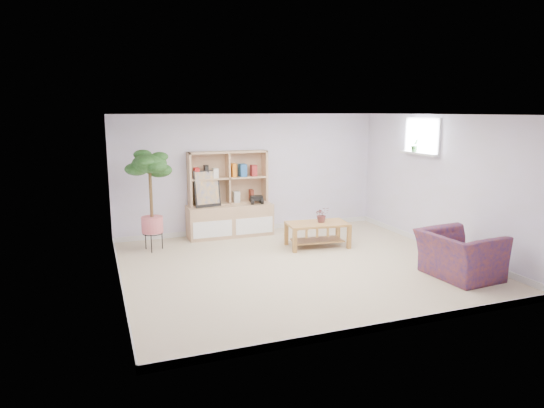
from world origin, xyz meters
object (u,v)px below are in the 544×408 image
object	(u,v)px
coffee_table	(317,235)
floor_tree	(151,201)
storage_unit	(230,194)
armchair	(460,252)

from	to	relation	value
coffee_table	floor_tree	bearing A→B (deg)	169.92
storage_unit	floor_tree	xyz separation A→B (m)	(-1.57, -0.51, 0.06)
storage_unit	floor_tree	bearing A→B (deg)	-161.86
storage_unit	floor_tree	world-z (taller)	floor_tree
floor_tree	storage_unit	bearing A→B (deg)	18.14
floor_tree	armchair	distance (m)	5.15
armchair	floor_tree	bearing A→B (deg)	49.51
floor_tree	armchair	xyz separation A→B (m)	(4.12, -3.05, -0.50)
storage_unit	coffee_table	distance (m)	1.94
coffee_table	armchair	size ratio (longest dim) A/B	1.03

